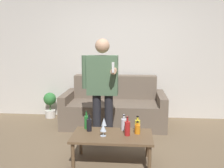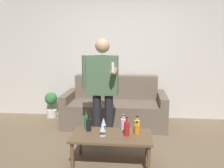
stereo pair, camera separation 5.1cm
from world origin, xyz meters
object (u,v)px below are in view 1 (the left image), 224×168
Objects in this scene: person_standing_front at (102,84)px; coffee_table at (112,138)px; couch at (114,107)px; bottle_orange at (137,129)px.

coffee_table is at bearing -71.78° from person_standing_front.
couch is at bearing 83.54° from person_standing_front.
coffee_table is 0.64× the size of person_standing_front.
person_standing_front is (-0.20, 0.62, 0.59)m from coffee_table.
person_standing_front is at bearing 108.22° from coffee_table.
couch reaches higher than coffee_table.
bottle_orange is at bearing 12.61° from coffee_table.
person_standing_front reaches higher than bottle_orange.
bottle_orange is (0.32, 0.07, 0.11)m from coffee_table.
bottle_orange is (0.42, -1.49, 0.13)m from couch.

